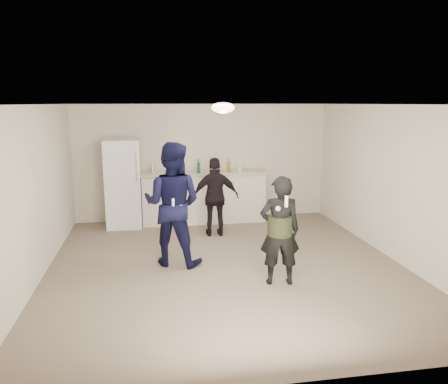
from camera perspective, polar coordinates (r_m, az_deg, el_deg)
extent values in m
plane|color=#6B5B4C|center=(6.98, 0.28, -9.62)|extent=(6.00, 6.00, 0.00)
plane|color=silver|center=(6.51, 0.30, 11.37)|extent=(6.00, 6.00, 0.00)
plane|color=beige|center=(9.56, -2.80, 3.91)|extent=(6.00, 0.00, 6.00)
plane|color=beige|center=(3.81, 8.12, -8.07)|extent=(6.00, 0.00, 6.00)
plane|color=beige|center=(6.74, -23.43, -0.28)|extent=(0.00, 6.00, 6.00)
plane|color=beige|center=(7.59, 21.20, 1.13)|extent=(0.00, 6.00, 6.00)
cube|color=silver|center=(9.36, -2.65, -0.76)|extent=(2.60, 0.56, 1.05)
cube|color=beige|center=(9.26, -2.68, 2.53)|extent=(2.68, 0.64, 0.04)
cube|color=white|center=(9.17, -13.01, 1.08)|extent=(0.70, 0.70, 1.80)
cylinder|color=white|center=(8.73, -11.43, 3.29)|extent=(0.02, 0.02, 0.60)
ellipsoid|color=white|center=(6.80, -0.14, 10.96)|extent=(0.36, 0.36, 0.16)
cylinder|color=silver|center=(9.30, -9.29, 3.09)|extent=(0.08, 0.08, 0.17)
imported|color=#0F1241|center=(6.86, -6.76, -1.58)|extent=(1.15, 1.03, 1.94)
imported|color=black|center=(6.15, 7.30, -5.03)|extent=(0.60, 0.43, 1.55)
cylinder|color=#2C3C1B|center=(6.13, 7.31, -4.37)|extent=(0.34, 0.34, 0.28)
imported|color=black|center=(8.33, -1.11, -0.66)|extent=(0.90, 0.41, 1.51)
cube|color=silver|center=(6.57, -6.65, -1.46)|extent=(0.04, 0.04, 0.15)
sphere|color=silver|center=(6.62, -5.62, -1.96)|extent=(0.07, 0.07, 0.07)
cube|color=white|center=(5.80, 8.13, -1.23)|extent=(0.04, 0.04, 0.15)
sphere|color=silver|center=(5.82, 7.07, -2.16)|extent=(0.07, 0.07, 0.07)
cylinder|color=#9A6A16|center=(9.23, 0.61, 3.27)|extent=(0.08, 0.08, 0.20)
cylinder|color=#144828|center=(9.06, -5.29, 3.18)|extent=(0.06, 0.06, 0.24)
cylinder|color=silver|center=(9.19, 2.06, 3.11)|extent=(0.07, 0.07, 0.16)
cylinder|color=#16502A|center=(9.06, -3.33, 3.17)|extent=(0.07, 0.07, 0.22)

